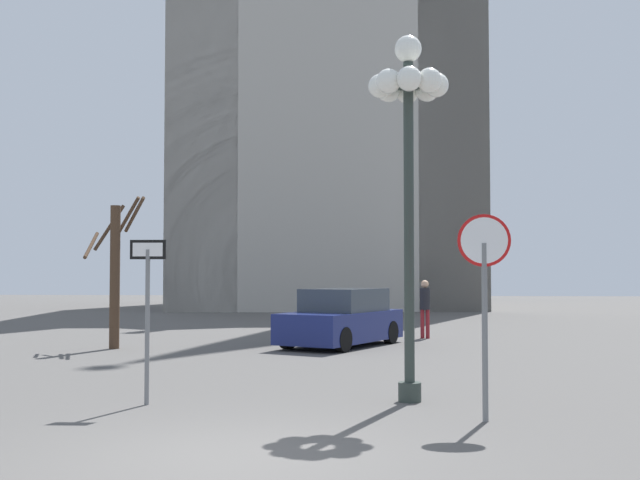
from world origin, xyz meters
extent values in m
plane|color=#514F4C|center=(0.00, 0.00, 0.00)|extent=(120.00, 120.00, 0.00)
cube|color=#ADA89E|center=(-2.11, 38.08, 8.94)|extent=(18.46, 15.95, 17.88)
cube|color=#ADA89E|center=(-7.90, 32.20, 11.15)|extent=(4.19, 4.19, 22.30)
cube|color=#ADA89E|center=(5.02, 33.94, 11.15)|extent=(4.19, 4.19, 22.30)
cylinder|color=slate|center=(3.00, 2.30, 1.21)|extent=(0.08, 0.08, 2.42)
cylinder|color=red|center=(3.00, 2.30, 2.45)|extent=(0.72, 0.11, 0.72)
cylinder|color=white|center=(3.00, 2.28, 2.45)|extent=(0.63, 0.07, 0.63)
cylinder|color=slate|center=(-1.98, 3.24, 1.18)|extent=(0.07, 0.07, 2.37)
cube|color=black|center=(-1.98, 3.24, 2.37)|extent=(0.56, 0.05, 0.30)
cube|color=white|center=(-1.98, 3.23, 2.37)|extent=(0.47, 0.02, 0.21)
cylinder|color=#2D3833|center=(2.03, 3.87, 2.68)|extent=(0.16, 0.16, 5.35)
cylinder|color=#2D3833|center=(2.03, 3.87, 0.15)|extent=(0.36, 0.36, 0.30)
sphere|color=white|center=(2.03, 3.87, 5.57)|extent=(0.43, 0.43, 0.43)
sphere|color=white|center=(2.47, 3.87, 4.98)|extent=(0.39, 0.39, 0.39)
cylinder|color=#2D3833|center=(2.25, 3.87, 4.98)|extent=(0.05, 0.44, 0.05)
sphere|color=white|center=(2.34, 4.18, 4.98)|extent=(0.39, 0.39, 0.39)
cylinder|color=#2D3833|center=(2.18, 4.03, 4.98)|extent=(0.35, 0.35, 0.05)
sphere|color=white|center=(2.03, 4.31, 4.98)|extent=(0.39, 0.39, 0.39)
cylinder|color=#2D3833|center=(2.03, 4.09, 4.98)|extent=(0.44, 0.05, 0.05)
sphere|color=white|center=(1.71, 4.18, 4.98)|extent=(0.39, 0.39, 0.39)
cylinder|color=#2D3833|center=(1.87, 4.03, 4.98)|extent=(0.35, 0.35, 0.05)
sphere|color=white|center=(1.58, 3.87, 4.98)|extent=(0.39, 0.39, 0.39)
cylinder|color=#2D3833|center=(1.81, 3.87, 4.98)|extent=(0.05, 0.44, 0.05)
sphere|color=white|center=(1.71, 3.55, 4.98)|extent=(0.39, 0.39, 0.39)
cylinder|color=#2D3833|center=(1.87, 3.71, 4.98)|extent=(0.35, 0.35, 0.05)
sphere|color=white|center=(2.03, 3.43, 4.98)|extent=(0.39, 0.39, 0.39)
cylinder|color=#2D3833|center=(2.03, 3.65, 4.98)|extent=(0.44, 0.05, 0.05)
sphere|color=white|center=(2.34, 3.55, 4.98)|extent=(0.39, 0.39, 0.39)
cylinder|color=#2D3833|center=(2.18, 3.71, 4.98)|extent=(0.35, 0.35, 0.05)
cylinder|color=#473323|center=(-5.50, 11.74, 1.90)|extent=(0.27, 0.27, 3.80)
cylinder|color=#473323|center=(-5.77, 12.03, 3.23)|extent=(0.71, 0.67, 1.28)
cylinder|color=#473323|center=(-6.13, 11.66, 2.74)|extent=(0.25, 1.31, 0.77)
cylinder|color=#473323|center=(-5.27, 12.09, 3.57)|extent=(0.81, 0.59, 0.98)
cylinder|color=#473323|center=(-5.10, 12.11, 3.58)|extent=(0.85, 0.90, 0.92)
cube|color=navy|center=(0.45, 12.93, 0.55)|extent=(3.45, 4.53, 0.80)
cube|color=#333D47|center=(0.54, 13.12, 1.26)|extent=(2.50, 2.81, 0.62)
cylinder|color=black|center=(0.58, 11.31, 0.32)|extent=(0.48, 0.67, 0.64)
cylinder|color=black|center=(-0.91, 12.02, 0.32)|extent=(0.48, 0.67, 0.64)
cylinder|color=black|center=(1.80, 13.85, 0.32)|extent=(0.48, 0.67, 0.64)
cylinder|color=black|center=(0.31, 14.56, 0.32)|extent=(0.48, 0.67, 0.64)
cylinder|color=maroon|center=(2.96, 15.67, 0.44)|extent=(0.12, 0.12, 0.88)
cylinder|color=maroon|center=(2.80, 15.68, 0.44)|extent=(0.12, 0.12, 0.88)
cylinder|color=black|center=(2.88, 15.68, 1.21)|extent=(0.32, 0.32, 0.66)
sphere|color=tan|center=(2.88, 15.68, 1.66)|extent=(0.24, 0.24, 0.24)
camera|label=1|loc=(1.64, -8.46, 2.01)|focal=43.79mm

